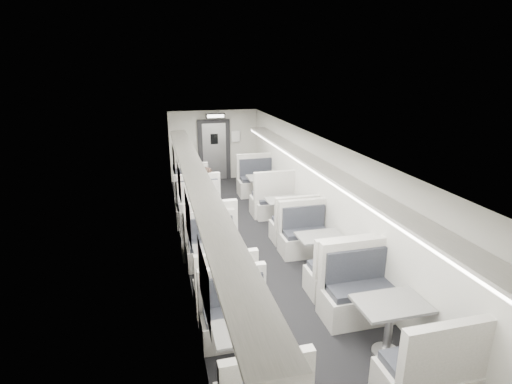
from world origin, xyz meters
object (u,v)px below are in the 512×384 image
booth_left_c (218,266)px  passenger (209,193)px  booth_left_b (203,221)px  vestibule_door (214,151)px  booth_right_c (320,253)px  booth_left_d (247,352)px  booth_right_a (264,190)px  booth_right_b (284,213)px  booth_right_d (389,328)px  booth_left_a (195,197)px  exit_sign (215,116)px

booth_left_c → passenger: bearing=84.7°
booth_left_b → vestibule_door: vestibule_door is taller
booth_left_b → booth_right_c: 2.92m
booth_left_c → passenger: (0.30, 3.30, 0.33)m
booth_left_c → booth_left_d: booth_left_c is taller
booth_left_c → booth_right_a: size_ratio=0.88×
booth_left_c → booth_right_b: bearing=48.6°
booth_left_d → booth_right_d: (2.00, -0.07, 0.06)m
booth_left_a → vestibule_door: size_ratio=0.98×
booth_left_a → booth_left_d: bearing=-90.0°
booth_right_d → vestibule_door: bearing=96.1°
booth_left_a → booth_right_c: booth_right_c is taller
booth_right_d → exit_sign: 9.11m
booth_left_b → booth_right_a: booth_left_b is taller
booth_right_a → booth_right_c: bearing=-90.0°
booth_right_b → passenger: bearing=148.7°
passenger → booth_left_c: bearing=-117.5°
booth_left_b → booth_right_d: size_ratio=1.00×
booth_left_c → exit_sign: bearing=81.2°
passenger → vestibule_door: 3.71m
booth_left_a → booth_left_c: size_ratio=1.00×
booth_left_a → booth_right_c: bearing=-63.9°
passenger → exit_sign: exit_sign is taller
booth_left_d → booth_right_d: size_ratio=0.87×
booth_left_c → booth_right_c: bearing=0.0°
booth_left_a → booth_left_c: (0.00, -4.08, -0.00)m
booth_left_d → passenger: passenger is taller
booth_left_b → passenger: bearing=75.5°
booth_left_c → vestibule_door: bearing=81.8°
booth_right_c → booth_right_d: size_ratio=0.91×
booth_left_b → booth_right_b: 2.01m
passenger → vestibule_door: vestibule_door is taller
exit_sign → booth_left_b: bearing=-103.1°
booth_right_a → passenger: (-1.70, -0.76, 0.27)m
booth_left_b → exit_sign: exit_sign is taller
booth_right_d → booth_right_b: bearing=90.0°
booth_right_d → booth_left_b: bearing=113.7°
booth_right_a → booth_right_d: 6.49m
booth_right_a → vestibule_door: (-1.00, 2.86, 0.62)m
booth_right_a → booth_left_b: bearing=-135.9°
booth_right_d → exit_sign: (-1.00, 8.87, 1.86)m
booth_right_a → booth_right_d: booth_right_d is taller
booth_left_d → booth_right_a: 6.73m
booth_left_a → exit_sign: exit_sign is taller
booth_left_d → booth_right_d: bearing=-1.9°
vestibule_door → booth_right_d: bearing=-83.9°
booth_right_b → booth_right_c: size_ratio=0.98×
booth_left_b → booth_left_a: bearing=90.0°
booth_left_c → booth_right_a: booth_right_a is taller
booth_left_c → booth_right_a: (2.00, 4.06, 0.05)m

